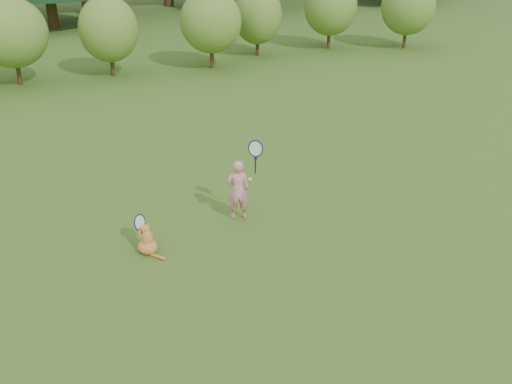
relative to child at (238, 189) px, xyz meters
name	(u,v)px	position (x,y,z in m)	size (l,w,h in m)	color
ground	(263,250)	(-0.03, -1.23, -0.61)	(100.00, 100.00, 0.00)	#2D5718
shrub_row	(115,33)	(-0.03, 11.77, 0.79)	(28.00, 3.00, 2.80)	#576F22
child	(238,189)	(0.00, 0.00, 0.00)	(0.66, 0.43, 1.74)	#D57F89
cat	(146,238)	(-1.84, -0.51, -0.33)	(0.44, 0.75, 0.73)	#B66823
tennis_ball	(250,179)	(0.03, -0.48, 0.38)	(0.07, 0.07, 0.07)	#B7EB1B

